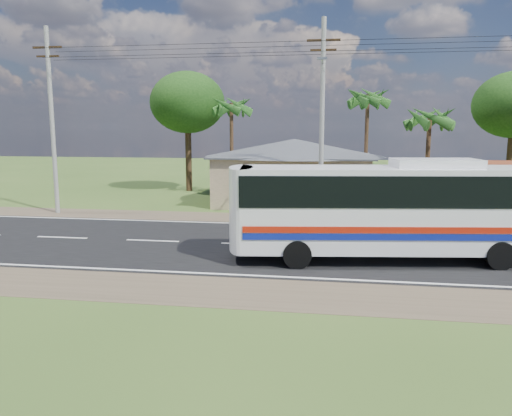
% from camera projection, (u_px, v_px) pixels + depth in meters
% --- Properties ---
extents(ground, '(120.00, 120.00, 0.00)m').
position_uv_depth(ground, '(249.00, 245.00, 22.36)').
color(ground, '#2F4C1B').
rests_on(ground, ground).
extents(road, '(120.00, 16.00, 0.03)m').
position_uv_depth(road, '(249.00, 244.00, 22.36)').
color(road, black).
rests_on(road, ground).
extents(house, '(12.40, 10.00, 5.00)m').
position_uv_depth(house, '(294.00, 164.00, 34.46)').
color(house, tan).
rests_on(house, ground).
extents(waiting_shed, '(5.20, 4.48, 3.35)m').
position_uv_depth(waiting_shed, '(499.00, 171.00, 28.26)').
color(waiting_shed, '#3D2916').
rests_on(waiting_shed, ground).
extents(concrete_barrier, '(7.00, 0.30, 0.90)m').
position_uv_depth(concrete_barrier, '(493.00, 219.00, 25.95)').
color(concrete_barrier, '#9E9E99').
rests_on(concrete_barrier, ground).
extents(utility_poles, '(32.80, 2.22, 11.00)m').
position_uv_depth(utility_poles, '(316.00, 117.00, 27.36)').
color(utility_poles, '#9E9E99').
rests_on(utility_poles, ground).
extents(palm_near, '(2.80, 2.80, 6.70)m').
position_uv_depth(palm_near, '(430.00, 119.00, 30.75)').
color(palm_near, '#47301E').
rests_on(palm_near, ground).
extents(palm_mid, '(2.80, 2.80, 8.20)m').
position_uv_depth(palm_mid, '(368.00, 99.00, 35.43)').
color(palm_mid, '#47301E').
rests_on(palm_mid, ground).
extents(palm_far, '(2.80, 2.80, 7.70)m').
position_uv_depth(palm_far, '(231.00, 107.00, 37.49)').
color(palm_far, '#47301E').
rests_on(palm_far, ground).
extents(tree_behind_house, '(6.00, 6.00, 9.61)m').
position_uv_depth(tree_behind_house, '(187.00, 103.00, 39.97)').
color(tree_behind_house, '#47301E').
rests_on(tree_behind_house, ground).
extents(coach_bus, '(13.13, 4.40, 4.00)m').
position_uv_depth(coach_bus, '(406.00, 203.00, 19.37)').
color(coach_bus, silver).
rests_on(coach_bus, ground).
extents(motorcycle, '(1.74, 0.95, 0.87)m').
position_uv_depth(motorcycle, '(311.00, 209.00, 29.34)').
color(motorcycle, black).
rests_on(motorcycle, ground).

